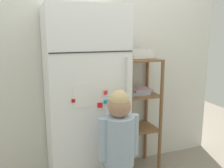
{
  "coord_description": "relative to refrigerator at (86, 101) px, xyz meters",
  "views": [
    {
      "loc": [
        -0.83,
        -2.21,
        1.52
      ],
      "look_at": [
        -0.01,
        0.02,
        1.02
      ],
      "focal_mm": 39.82,
      "sensor_mm": 36.0,
      "label": 1
    }
  ],
  "objects": [
    {
      "name": "child_standing",
      "position": [
        0.16,
        -0.47,
        -0.23
      ],
      "size": [
        0.35,
        0.26,
        1.07
      ],
      "color": "#393E4C",
      "rests_on": "ground"
    },
    {
      "name": "refrigerator",
      "position": [
        0.0,
        0.0,
        0.0
      ],
      "size": [
        0.72,
        0.59,
        1.75
      ],
      "color": "white",
      "rests_on": "ground"
    },
    {
      "name": "fruit_bin",
      "position": [
        0.63,
        0.11,
        0.41
      ],
      "size": [
        0.25,
        0.19,
        0.1
      ],
      "color": "white",
      "rests_on": "pantry_shelf_unit"
    },
    {
      "name": "pantry_shelf_unit",
      "position": [
        0.62,
        0.1,
        -0.12
      ],
      "size": [
        0.39,
        0.36,
        1.25
      ],
      "color": "brown",
      "rests_on": "ground"
    },
    {
      "name": "kitchen_wall_back",
      "position": [
        0.28,
        0.31,
        0.25
      ],
      "size": [
        2.79,
        0.03,
        2.25
      ],
      "primitive_type": "cube",
      "color": "silver",
      "rests_on": "ground"
    }
  ]
}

